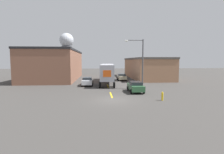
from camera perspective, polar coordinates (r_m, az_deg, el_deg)
ground_plane at (r=20.12m, az=0.34°, el=-7.50°), size 160.00×160.00×0.00m
road_centerline at (r=30.87m, az=-1.38°, el=-2.97°), size 0.20×19.74×0.01m
warehouse_left at (r=44.38m, az=-17.95°, el=3.84°), size 10.67×21.95×6.98m
warehouse_right at (r=46.33m, az=11.04°, el=2.95°), size 8.27×20.67×5.18m
semi_truck at (r=35.24m, az=-1.57°, el=1.80°), size 3.43×15.82×3.77m
parked_car_right_near at (r=25.19m, az=7.68°, el=-3.08°), size 1.97×4.30×1.51m
parked_car_right_far at (r=39.76m, az=3.16°, el=0.05°), size 1.97×4.30×1.51m
parked_car_left_far at (r=31.84m, az=-8.04°, el=-1.32°), size 1.97×4.30×1.51m
water_tower at (r=73.89m, az=-14.63°, el=11.41°), size 5.61×5.61×15.47m
street_lamp at (r=28.04m, az=9.25°, el=5.53°), size 3.05×0.32×7.80m
fire_hydrant at (r=20.58m, az=16.12°, el=-6.03°), size 0.22×0.22×0.99m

